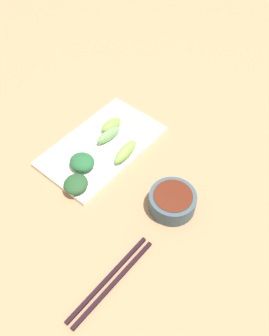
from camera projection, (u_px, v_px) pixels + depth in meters
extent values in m
cube|color=#9E7753|center=(122.00, 176.00, 0.93)|extent=(2.10, 2.10, 0.02)
cylinder|color=#334B55|center=(172.00, 202.00, 0.84)|extent=(0.11, 0.11, 0.04)
cylinder|color=#4E1E11|center=(172.00, 200.00, 0.83)|extent=(0.09, 0.09, 0.03)
cube|color=white|center=(102.00, 146.00, 0.97)|extent=(0.18, 0.32, 0.01)
ellipsoid|color=#224A27|center=(76.00, 184.00, 0.87)|extent=(0.07, 0.07, 0.02)
ellipsoid|color=#6CA05B|center=(108.00, 135.00, 0.96)|extent=(0.03, 0.08, 0.03)
ellipsoid|color=#78B047|center=(126.00, 152.00, 0.93)|extent=(0.04, 0.09, 0.03)
ellipsoid|color=#72A340|center=(111.00, 125.00, 0.99)|extent=(0.04, 0.07, 0.03)
ellipsoid|color=#215931|center=(82.00, 162.00, 0.91)|extent=(0.07, 0.06, 0.03)
cube|color=black|center=(114.00, 283.00, 0.74)|extent=(0.01, 0.23, 0.01)
cube|color=black|center=(108.00, 278.00, 0.75)|extent=(0.01, 0.23, 0.01)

